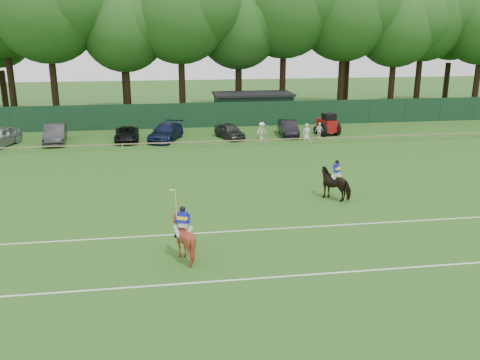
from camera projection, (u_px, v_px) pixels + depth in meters
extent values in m
plane|color=#1E4C14|center=(239.00, 223.00, 25.66)|extent=(160.00, 160.00, 0.00)
imported|color=black|center=(336.00, 184.00, 29.25)|extent=(2.16, 2.19, 1.78)
imported|color=maroon|center=(184.00, 238.00, 21.45)|extent=(2.01, 2.11, 1.84)
imported|color=#2B2B2D|center=(55.00, 134.00, 43.99)|extent=(2.27, 5.10, 1.62)
imported|color=black|center=(127.00, 134.00, 44.69)|extent=(2.21, 4.51, 1.23)
imported|color=#131C3C|center=(166.00, 132.00, 45.10)|extent=(3.68, 5.50, 1.48)
imported|color=#2C2D2F|center=(230.00, 131.00, 45.94)|extent=(2.76, 4.27, 1.35)
imported|color=black|center=(288.00, 128.00, 47.11)|extent=(1.96, 4.48, 1.43)
imported|color=silver|center=(262.00, 131.00, 45.25)|extent=(1.17, 0.93, 1.59)
imported|color=white|center=(319.00, 131.00, 45.35)|extent=(0.98, 0.64, 1.54)
imported|color=silver|center=(307.00, 132.00, 45.14)|extent=(0.73, 0.48, 1.49)
cube|color=silver|center=(337.00, 173.00, 29.08)|extent=(0.44, 0.44, 0.18)
cube|color=#181CB1|center=(337.00, 168.00, 28.99)|extent=(0.50, 0.50, 0.51)
cube|color=yellow|center=(337.00, 168.00, 29.00)|extent=(0.51, 0.51, 0.18)
sphere|color=black|center=(337.00, 162.00, 28.89)|extent=(0.25, 0.25, 0.25)
cylinder|color=silver|center=(339.00, 178.00, 29.33)|extent=(0.30, 0.50, 0.59)
cylinder|color=silver|center=(335.00, 180.00, 28.94)|extent=(0.50, 0.29, 0.59)
cube|color=silver|center=(183.00, 224.00, 21.27)|extent=(0.43, 0.38, 0.18)
cube|color=#181CB1|center=(183.00, 217.00, 21.18)|extent=(0.49, 0.43, 0.51)
cube|color=yellow|center=(183.00, 218.00, 21.19)|extent=(0.51, 0.43, 0.18)
sphere|color=black|center=(183.00, 209.00, 21.08)|extent=(0.25, 0.25, 0.25)
cylinder|color=silver|center=(189.00, 232.00, 21.25)|extent=(0.47, 0.28, 0.59)
cylinder|color=silver|center=(177.00, 231.00, 21.37)|extent=(0.39, 0.45, 0.59)
cylinder|color=tan|center=(176.00, 204.00, 21.14)|extent=(0.06, 0.64, 1.17)
cube|color=silver|center=(262.00, 278.00, 19.96)|extent=(60.00, 0.10, 0.01)
cube|color=silver|center=(242.00, 231.00, 24.71)|extent=(60.00, 0.10, 0.01)
cube|color=#997F5B|center=(207.00, 141.00, 42.61)|extent=(62.00, 0.08, 0.08)
cube|color=#14351E|center=(199.00, 115.00, 50.92)|extent=(92.00, 0.04, 2.50)
cube|color=#14331E|center=(253.00, 108.00, 54.59)|extent=(8.00, 4.00, 2.80)
cube|color=black|center=(253.00, 94.00, 54.16)|extent=(8.40, 4.40, 0.24)
cube|color=#990E0E|center=(327.00, 125.00, 47.46)|extent=(1.48, 2.22, 1.11)
cube|color=black|center=(329.00, 118.00, 46.94)|extent=(1.22, 1.29, 0.77)
cylinder|color=black|center=(323.00, 130.00, 46.76)|extent=(0.50, 1.31, 1.28)
cylinder|color=black|center=(337.00, 129.00, 47.23)|extent=(0.50, 1.31, 1.28)
cylinder|color=black|center=(316.00, 130.00, 48.18)|extent=(0.38, 0.72, 0.68)
cylinder|color=black|center=(328.00, 129.00, 48.60)|extent=(0.38, 0.72, 0.68)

